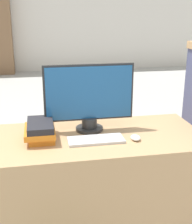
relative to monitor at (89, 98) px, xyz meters
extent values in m
cube|color=silver|center=(0.04, 6.51, 0.41)|extent=(12.00, 0.06, 2.80)
cube|color=tan|center=(0.04, -0.11, -0.61)|extent=(1.39, 0.67, 0.76)
cylinder|color=#282828|center=(0.00, 0.00, -0.22)|extent=(0.18, 0.18, 0.02)
cylinder|color=#282828|center=(0.00, 0.00, -0.17)|extent=(0.10, 0.10, 0.07)
cube|color=#282828|center=(0.00, 0.00, 0.03)|extent=(0.60, 0.01, 0.37)
cube|color=#1E5693|center=(0.00, 0.00, 0.03)|extent=(0.57, 0.02, 0.35)
cube|color=silver|center=(0.01, -0.20, -0.22)|extent=(0.35, 0.14, 0.02)
ellipsoid|color=white|center=(0.26, -0.23, -0.21)|extent=(0.06, 0.08, 0.03)
cube|color=orange|center=(-0.32, -0.09, -0.21)|extent=(0.16, 0.26, 0.04)
cube|color=orange|center=(-0.33, -0.11, -0.17)|extent=(0.19, 0.26, 0.04)
cube|color=#232328|center=(-0.33, -0.10, -0.13)|extent=(0.16, 0.27, 0.04)
camera|label=1|loc=(-0.32, -1.95, 0.54)|focal=50.00mm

